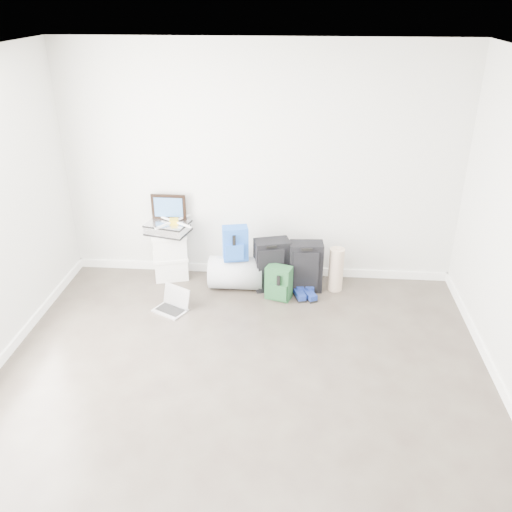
# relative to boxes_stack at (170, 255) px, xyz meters

# --- Properties ---
(ground) EXTENTS (5.00, 5.00, 0.00)m
(ground) POSITION_rel_boxes_stack_xyz_m (1.05, -2.32, -0.29)
(ground) COLOR #352B26
(ground) RESTS_ON ground
(room_envelope) EXTENTS (4.52, 5.02, 2.71)m
(room_envelope) POSITION_rel_boxes_stack_xyz_m (1.05, -2.30, 1.43)
(room_envelope) COLOR silver
(room_envelope) RESTS_ON ground
(boxes_stack) EXTENTS (0.48, 0.43, 0.58)m
(boxes_stack) POSITION_rel_boxes_stack_xyz_m (0.00, 0.00, 0.00)
(boxes_stack) COLOR silver
(boxes_stack) RESTS_ON ground
(briefcase) EXTENTS (0.53, 0.44, 0.13)m
(briefcase) POSITION_rel_boxes_stack_xyz_m (0.00, 0.00, 0.35)
(briefcase) COLOR #B2B2B7
(briefcase) RESTS_ON boxes_stack
(painting) EXTENTS (0.40, 0.03, 0.30)m
(painting) POSITION_rel_boxes_stack_xyz_m (0.00, 0.10, 0.57)
(painting) COLOR black
(painting) RESTS_ON briefcase
(drone) EXTENTS (0.48, 0.48, 0.05)m
(drone) POSITION_rel_boxes_stack_xyz_m (0.08, -0.02, 0.44)
(drone) COLOR gold
(drone) RESTS_ON briefcase
(duffel_bag) EXTENTS (0.62, 0.38, 0.38)m
(duffel_bag) POSITION_rel_boxes_stack_xyz_m (0.81, -0.20, -0.10)
(duffel_bag) COLOR gray
(duffel_bag) RESTS_ON ground
(blue_backpack) EXTENTS (0.31, 0.26, 0.39)m
(blue_backpack) POSITION_rel_boxes_stack_xyz_m (0.81, -0.23, 0.28)
(blue_backpack) COLOR #18429F
(blue_backpack) RESTS_ON duffel_bag
(large_suitcase) EXTENTS (0.44, 0.34, 0.60)m
(large_suitcase) POSITION_rel_boxes_stack_xyz_m (1.22, -0.18, 0.01)
(large_suitcase) COLOR black
(large_suitcase) RESTS_ON ground
(green_backpack) EXTENTS (0.31, 0.27, 0.39)m
(green_backpack) POSITION_rel_boxes_stack_xyz_m (1.31, -0.41, -0.10)
(green_backpack) COLOR #163D1D
(green_backpack) RESTS_ON ground
(carry_on) EXTENTS (0.39, 0.27, 0.58)m
(carry_on) POSITION_rel_boxes_stack_xyz_m (1.61, -0.18, 0.00)
(carry_on) COLOR black
(carry_on) RESTS_ON ground
(shoes) EXTENTS (0.29, 0.26, 0.08)m
(shoes) POSITION_rel_boxes_stack_xyz_m (1.60, -0.38, -0.25)
(shoes) COLOR black
(shoes) RESTS_ON ground
(rolled_rug) EXTENTS (0.17, 0.17, 0.51)m
(rolled_rug) POSITION_rel_boxes_stack_xyz_m (1.95, -0.15, -0.03)
(rolled_rug) COLOR tan
(rolled_rug) RESTS_ON ground
(laptop) EXTENTS (0.42, 0.38, 0.24)m
(laptop) POSITION_rel_boxes_stack_xyz_m (0.18, -0.73, -0.23)
(laptop) COLOR silver
(laptop) RESTS_ON ground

